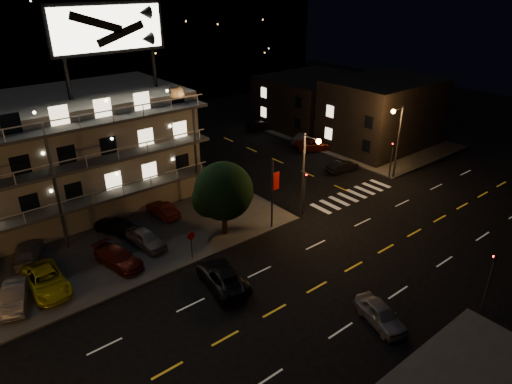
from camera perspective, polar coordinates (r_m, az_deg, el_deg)
ground at (r=32.25m, az=5.07°, el=-13.14°), size 140.00×140.00×0.00m
curb_nw at (r=42.88m, az=-29.02°, el=-5.85°), size 44.00×24.00×0.15m
curb_ne at (r=64.21m, az=12.19°, el=6.79°), size 16.00×24.00×0.15m
motel at (r=44.85m, az=-26.53°, el=3.56°), size 28.00×13.80×18.10m
side_bldg_front at (r=60.71m, az=15.48°, el=9.49°), size 14.06×10.00×8.50m
side_bldg_back at (r=68.29m, az=7.22°, el=11.28°), size 14.06×12.00×7.00m
streetlight_nc at (r=39.83m, az=6.32°, el=3.04°), size 0.44×1.92×8.00m
streetlight_ne at (r=50.13m, az=17.22°, el=6.81°), size 1.92×0.44×8.00m
signal_nw at (r=41.48m, az=6.10°, el=0.38°), size 0.20×0.27×4.60m
signal_sw at (r=33.45m, az=27.26°, el=-9.31°), size 0.20×0.27×4.60m
signal_ne at (r=50.90m, az=16.60°, el=4.30°), size 0.27×0.20×4.60m
banner_north at (r=38.61m, az=2.13°, el=-0.06°), size 0.83×0.16×6.40m
stop_sign at (r=35.39m, az=-8.09°, el=-6.05°), size 0.91×0.11×2.61m
tree at (r=37.42m, az=-4.13°, el=-0.10°), size 5.08×4.90×6.40m
lot_car_1 at (r=34.92m, az=-27.93°, el=-11.41°), size 2.75×4.40×1.37m
lot_car_2 at (r=35.45m, az=-24.73°, el=-10.03°), size 2.44×5.18×1.43m
lot_car_3 at (r=36.27m, az=-16.84°, el=-7.85°), size 2.81×4.82×1.31m
lot_car_4 at (r=38.04m, az=-13.61°, el=-5.68°), size 2.20×4.25×1.38m
lot_car_7 at (r=39.50m, az=-26.62°, el=-6.75°), size 3.37×4.79×1.29m
lot_car_8 at (r=40.68m, az=-17.14°, el=-3.97°), size 3.11×4.35×1.37m
lot_car_9 at (r=42.33m, az=-11.57°, el=-2.17°), size 1.59×3.93×1.27m
side_car_0 at (r=52.18m, az=10.74°, el=3.17°), size 3.98×1.86×1.26m
side_car_1 at (r=58.37m, az=7.42°, el=5.95°), size 5.80×4.40×1.46m
side_car_2 at (r=60.73m, az=5.82°, el=6.76°), size 5.04×3.64×1.36m
side_car_3 at (r=65.66m, az=0.62°, el=8.37°), size 4.50×2.89×1.43m
road_car_east at (r=30.90m, az=15.30°, el=-14.51°), size 2.65×4.28×1.36m
road_car_west at (r=33.03m, az=-4.25°, el=-10.44°), size 3.36×5.64×1.47m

